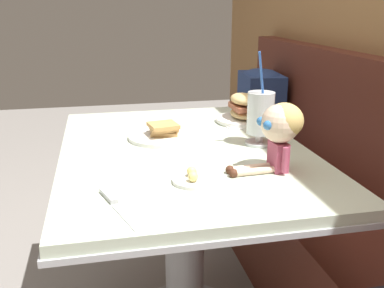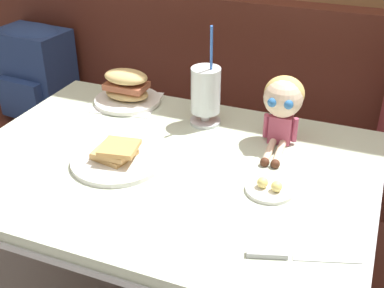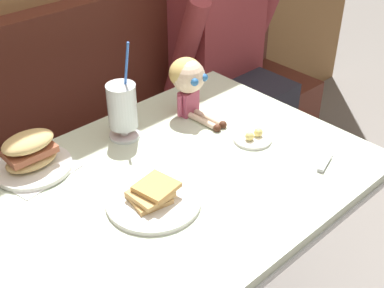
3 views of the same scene
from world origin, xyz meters
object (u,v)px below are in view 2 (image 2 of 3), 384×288
Objects in this scene: butter_saucer at (270,188)px; backpack at (35,69)px; seated_doll at (283,101)px; toast_plate at (117,158)px; sandwich_plate at (127,90)px; butter_knife at (284,255)px; milkshake_glass at (206,93)px.

backpack is at bearing 152.12° from butter_saucer.
backpack is (-1.16, 0.38, -0.21)m from seated_doll.
toast_plate is 2.08× the size of butter_saucer.
butter_saucer is 0.30× the size of backpack.
sandwich_plate is at bearing -25.98° from backpack.
toast_plate is 1.09× the size of sandwich_plate.
butter_knife is 0.57× the size of backpack.
toast_plate is 0.48m from seated_doll.
butter_knife is at bearing -21.57° from toast_plate.
butter_saucer is (0.28, -0.29, -0.09)m from milkshake_glass.
seated_doll is at bearing 98.04° from butter_saucer.
sandwich_plate reaches higher than backpack.
milkshake_glass is 0.30m from sandwich_plate.
seated_doll reaches higher than sandwich_plate.
sandwich_plate is 0.71m from backpack.
sandwich_plate is at bearing 150.12° from butter_saucer.
sandwich_plate is at bearing 172.14° from seated_doll.
butter_knife is at bearing -54.40° from milkshake_glass.
seated_doll is (0.53, -0.07, 0.08)m from sandwich_plate.
butter_knife is (0.66, -0.55, -0.04)m from sandwich_plate.
milkshake_glass is 0.41m from butter_saucer.
toast_plate is 1.13× the size of seated_doll.
butter_knife is 1.54m from backpack.
milkshake_glass is at bearing 65.88° from toast_plate.
butter_knife is 0.50m from seated_doll.
sandwich_plate is (-0.16, 0.35, 0.03)m from toast_plate.
backpack is (-1.20, 0.63, -0.09)m from butter_saucer.
milkshake_glass is at bearing 172.03° from seated_doll.
toast_plate is 0.38m from sandwich_plate.
sandwich_plate is 0.85m from butter_knife.
sandwich_plate is 1.92× the size of butter_saucer.
butter_saucer is at bearing -81.96° from seated_doll.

